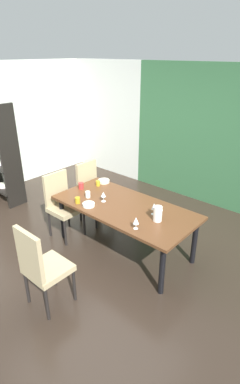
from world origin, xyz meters
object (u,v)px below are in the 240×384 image
Objects in this scene: cup_left at (78,200)px; cup_south at (81,186)px; wine_glass_east at (154,207)px; chair_left_near at (62,202)px; cup_north at (98,183)px; pitcher_rear at (158,214)px; wine_glass_near_window at (103,195)px; dining_table at (124,210)px; wine_glass_near_shelf at (136,221)px; chair_left_far at (92,189)px; serving_bowl_right at (89,205)px; serving_bowl_center at (104,181)px; cup_front at (88,194)px; chair_head_near at (41,265)px.

cup_south reaches higher than cup_left.
cup_left is at bearing -155.83° from wine_glass_east.
chair_left_near is 11.89× the size of cup_north.
cup_north is 0.42× the size of pitcher_rear.
wine_glass_near_window reaches higher than cup_south.
cup_left is (-0.55, -0.37, 0.12)m from dining_table.
pitcher_rear reaches higher than wine_glass_near_shelf.
cup_south is at bearing 159.47° from chair_left_near.
wine_glass_east is (1.43, -0.24, 0.27)m from chair_left_far.
serving_bowl_right is at bearing 178.18° from wine_glass_near_shelf.
pitcher_rear reaches higher than cup_south.
serving_bowl_center is 0.16m from cup_north.
cup_front is 0.22m from cup_left.
cup_front is 0.33m from cup_south.
chair_left_far is 1.48m from wine_glass_east.
chair_head_near is (0.04, -1.42, -0.07)m from dining_table.
chair_left_near is 0.48m from cup_left.
cup_left is at bearing -83.83° from cup_front.
cup_south is (-0.30, 0.14, 0.00)m from cup_front.
wine_glass_near_window reaches higher than serving_bowl_right.
chair_left_near is 11.68× the size of cup_left.
chair_left_far is 6.41× the size of wine_glass_near_shelf.
chair_left_near is 0.77m from serving_bowl_center.
wine_glass_east reaches higher than cup_left.
chair_left_near is 0.64m from cup_north.
cup_front is (0.42, -0.47, 0.20)m from chair_left_far.
cup_left is at bearing -179.33° from wine_glass_near_shelf.
chair_left_far is 0.41m from cup_south.
serving_bowl_right is (-0.86, 0.03, -0.09)m from wine_glass_near_shelf.
wine_glass_near_shelf is 0.34m from pitcher_rear.
wine_glass_east is at bearing -7.88° from cup_north.
wine_glass_east is at bearing 12.58° from cup_front.
wine_glass_near_shelf is 1.60× the size of cup_south.
wine_glass_near_shelf is at bearing -18.28° from wine_glass_near_window.
cup_north reaches higher than serving_bowl_right.
wine_glass_east reaches higher than dining_table.
wine_glass_near_shelf reaches higher than cup_south.
serving_bowl_center is at bearing 111.39° from chair_left_far.
dining_table is 12.60× the size of wine_glass_east.
serving_bowl_center is 0.84m from serving_bowl_right.
pitcher_rear reaches higher than serving_bowl_center.
dining_table is 0.37m from wine_glass_near_window.
chair_head_near is at bearing -105.16° from wine_glass_east.
pitcher_rear is at bearing -11.43° from cup_north.
cup_north is (-1.25, 0.60, -0.07)m from wine_glass_near_shelf.
chair_left_far is at bearing 131.47° from cup_front.
pitcher_rear is (0.09, 0.33, -0.01)m from wine_glass_near_shelf.
dining_table is 1.43m from chair_head_near.
serving_bowl_center is at bearing 165.18° from wine_glass_east.
wine_glass_near_shelf is (0.45, 1.07, 0.25)m from chair_head_near.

